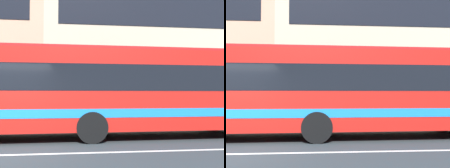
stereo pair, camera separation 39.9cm
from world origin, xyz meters
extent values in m
cube|color=#3B6735|center=(3.07, 6.61, 0.38)|extent=(14.90, 1.10, 0.75)
cube|color=#C1B294|center=(11.04, 14.61, 6.18)|extent=(21.97, 9.65, 12.37)
cube|color=black|center=(11.04, 9.76, 7.17)|extent=(20.22, 0.04, 2.47)
cube|color=red|center=(3.25, 2.61, 1.69)|extent=(11.35, 2.75, 2.68)
cube|color=black|center=(3.25, 2.61, 2.09)|extent=(10.67, 2.75, 0.86)
cube|color=blue|center=(3.25, 2.61, 0.95)|extent=(11.12, 2.77, 0.28)
cube|color=red|center=(3.25, 2.61, 3.09)|extent=(10.89, 2.33, 0.12)
cylinder|color=black|center=(7.88, 3.87, 0.50)|extent=(1.00, 0.30, 1.00)
cylinder|color=black|center=(2.53, 3.78, 0.50)|extent=(1.00, 0.30, 1.00)
cylinder|color=black|center=(2.57, 1.43, 0.50)|extent=(1.00, 0.30, 1.00)
camera|label=1|loc=(2.08, -7.38, 1.53)|focal=44.43mm
camera|label=2|loc=(2.48, -7.42, 1.53)|focal=44.43mm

